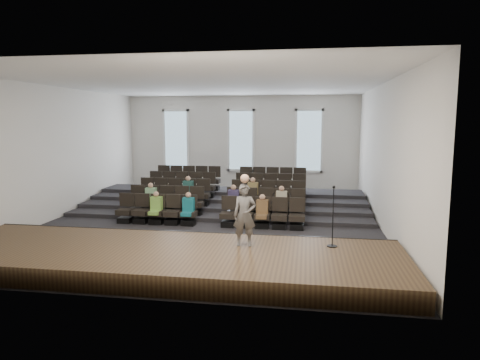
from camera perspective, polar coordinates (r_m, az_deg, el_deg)
name	(u,v)px	position (r m, az deg, el deg)	size (l,w,h in m)	color
ground	(212,222)	(15.91, -3.76, -5.60)	(14.00, 14.00, 0.00)	black
ceiling	(211,84)	(15.53, -3.93, 12.69)	(12.00, 14.00, 0.02)	white
wall_back	(241,144)	(22.40, 0.15, 4.80)	(12.00, 0.04, 5.00)	silver
wall_front	(134,181)	(8.85, -13.96, -0.17)	(12.00, 0.04, 5.00)	silver
wall_left	(58,153)	(17.84, -23.08, 3.38)	(0.04, 14.00, 5.00)	silver
wall_right	(384,157)	(15.35, 18.67, 2.97)	(0.04, 14.00, 5.00)	silver
stage	(167,259)	(11.11, -9.66, -10.35)	(11.80, 3.60, 0.50)	#4A371F
stage_lip	(187,240)	(12.72, -7.10, -7.93)	(11.80, 0.06, 0.52)	black
risers	(228,201)	(18.90, -1.65, -2.82)	(11.80, 4.80, 0.60)	black
seating_rows	(220,197)	(17.24, -2.65, -2.22)	(6.80, 4.70, 1.67)	black
windows	(241,140)	(22.32, 0.13, 5.30)	(8.44, 0.10, 3.24)	white
audience	(214,199)	(16.05, -3.53, -2.52)	(5.45, 2.64, 1.10)	#7EB749
speaker	(245,215)	(11.02, 0.62, -4.69)	(0.59, 0.39, 1.61)	#565351
mic_stand	(333,229)	(11.26, 12.24, -6.36)	(0.26, 0.26, 1.58)	black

